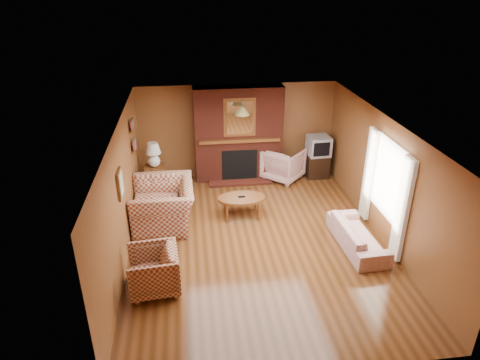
{
  "coord_description": "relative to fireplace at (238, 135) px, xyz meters",
  "views": [
    {
      "loc": [
        -1.25,
        -7.13,
        4.79
      ],
      "look_at": [
        -0.26,
        0.6,
        1.06
      ],
      "focal_mm": 32.0,
      "sensor_mm": 36.0,
      "label": 1
    }
  ],
  "objects": [
    {
      "name": "window_right",
      "position": [
        2.45,
        -3.18,
        -0.06
      ],
      "size": [
        0.1,
        1.85,
        2.0
      ],
      "color": "beige",
      "rests_on": "wall_right"
    },
    {
      "name": "fireplace",
      "position": [
        0.0,
        0.0,
        0.0
      ],
      "size": [
        2.2,
        0.82,
        2.4
      ],
      "color": "#5A1E13",
      "rests_on": "floor"
    },
    {
      "name": "floor",
      "position": [
        0.0,
        -2.98,
        -1.18
      ],
      "size": [
        6.5,
        6.5,
        0.0
      ],
      "primitive_type": "plane",
      "color": "#46260F",
      "rests_on": "ground"
    },
    {
      "name": "wall_right",
      "position": [
        2.5,
        -2.98,
        0.02
      ],
      "size": [
        0.0,
        6.5,
        6.5
      ],
      "primitive_type": "plane",
      "rotation": [
        1.57,
        0.0,
        -1.57
      ],
      "color": "brown",
      "rests_on": "floor"
    },
    {
      "name": "wall_front",
      "position": [
        0.0,
        -6.23,
        0.02
      ],
      "size": [
        6.5,
        0.0,
        6.5
      ],
      "primitive_type": "plane",
      "rotation": [
        -1.57,
        0.0,
        0.0
      ],
      "color": "brown",
      "rests_on": "floor"
    },
    {
      "name": "table_lamp",
      "position": [
        -2.1,
        -0.53,
        -0.19
      ],
      "size": [
        0.37,
        0.37,
        0.61
      ],
      "color": "silver",
      "rests_on": "side_table"
    },
    {
      "name": "side_table",
      "position": [
        -2.1,
        -0.53,
        -0.86
      ],
      "size": [
        0.52,
        0.52,
        0.65
      ],
      "primitive_type": "cube",
      "rotation": [
        0.0,
        0.0,
        0.07
      ],
      "color": "brown",
      "rests_on": "floor"
    },
    {
      "name": "wall_back",
      "position": [
        0.0,
        0.27,
        0.02
      ],
      "size": [
        6.5,
        0.0,
        6.5
      ],
      "primitive_type": "plane",
      "rotation": [
        1.57,
        0.0,
        0.0
      ],
      "color": "brown",
      "rests_on": "floor"
    },
    {
      "name": "botanical_print",
      "position": [
        -2.47,
        -3.28,
        0.37
      ],
      "size": [
        0.05,
        0.4,
        0.5
      ],
      "color": "brown",
      "rests_on": "wall_left"
    },
    {
      "name": "pendant_light",
      "position": [
        0.0,
        -0.68,
        0.82
      ],
      "size": [
        0.36,
        0.36,
        0.48
      ],
      "color": "black",
      "rests_on": "ceiling"
    },
    {
      "name": "wall_left",
      "position": [
        -2.5,
        -2.98,
        0.02
      ],
      "size": [
        0.0,
        6.5,
        6.5
      ],
      "primitive_type": "plane",
      "rotation": [
        1.57,
        0.0,
        1.57
      ],
      "color": "brown",
      "rests_on": "floor"
    },
    {
      "name": "floral_sofa",
      "position": [
        1.9,
        -3.45,
        -0.94
      ],
      "size": [
        0.73,
        1.7,
        0.49
      ],
      "primitive_type": "imported",
      "rotation": [
        0.0,
        0.0,
        1.62
      ],
      "color": "beige",
      "rests_on": "floor"
    },
    {
      "name": "crt_tv",
      "position": [
        2.05,
        -0.19,
        -0.33
      ],
      "size": [
        0.58,
        0.58,
        0.5
      ],
      "color": "#999BA0",
      "rests_on": "tv_stand"
    },
    {
      "name": "coffee_table",
      "position": [
        -0.18,
        -2.01,
        -0.76
      ],
      "size": [
        1.03,
        0.64,
        0.49
      ],
      "color": "brown",
      "rests_on": "floor"
    },
    {
      "name": "tv_stand",
      "position": [
        2.05,
        -0.18,
        -0.88
      ],
      "size": [
        0.55,
        0.5,
        0.6
      ],
      "primitive_type": "cube",
      "rotation": [
        0.0,
        0.0,
        -0.0
      ],
      "color": "black",
      "rests_on": "floor"
    },
    {
      "name": "bookshelf",
      "position": [
        -2.44,
        -1.08,
        0.48
      ],
      "size": [
        0.09,
        0.55,
        0.71
      ],
      "color": "brown",
      "rests_on": "wall_left"
    },
    {
      "name": "ceiling",
      "position": [
        0.0,
        -2.98,
        1.22
      ],
      "size": [
        6.5,
        6.5,
        0.0
      ],
      "primitive_type": "plane",
      "rotation": [
        3.14,
        0.0,
        0.0
      ],
      "color": "silver",
      "rests_on": "wall_back"
    },
    {
      "name": "plaid_loveseat",
      "position": [
        -1.85,
        -2.15,
        -0.71
      ],
      "size": [
        1.29,
        1.47,
        0.94
      ],
      "primitive_type": "imported",
      "rotation": [
        0.0,
        0.0,
        -1.55
      ],
      "color": "maroon",
      "rests_on": "floor"
    },
    {
      "name": "plaid_armchair",
      "position": [
        -1.95,
        -4.23,
        -0.8
      ],
      "size": [
        0.9,
        0.88,
        0.76
      ],
      "primitive_type": "imported",
      "rotation": [
        0.0,
        0.0,
        -1.48
      ],
      "color": "maroon",
      "rests_on": "floor"
    },
    {
      "name": "floral_armchair",
      "position": [
        1.14,
        -0.23,
        -0.77
      ],
      "size": [
        1.26,
        1.26,
        0.82
      ],
      "primitive_type": "imported",
      "rotation": [
        0.0,
        0.0,
        2.39
      ],
      "color": "beige",
      "rests_on": "floor"
    }
  ]
}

